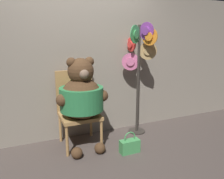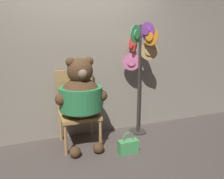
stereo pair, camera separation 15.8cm
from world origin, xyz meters
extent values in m
plane|color=#4C423D|center=(0.00, 0.00, 0.00)|extent=(14.00, 14.00, 0.00)
cube|color=gray|center=(0.00, 0.79, 1.12)|extent=(8.00, 0.10, 2.24)
cylinder|color=#B2844C|center=(-0.34, 0.16, 0.22)|extent=(0.04, 0.04, 0.43)
cylinder|color=#B2844C|center=(0.15, 0.16, 0.22)|extent=(0.04, 0.04, 0.43)
cylinder|color=#B2844C|center=(-0.34, 0.63, 0.22)|extent=(0.04, 0.04, 0.43)
cylinder|color=#B2844C|center=(0.15, 0.63, 0.22)|extent=(0.04, 0.04, 0.43)
cube|color=#B2844C|center=(-0.09, 0.40, 0.46)|extent=(0.55, 0.53, 0.05)
cube|color=#B2844C|center=(-0.09, 0.65, 0.78)|extent=(0.55, 0.04, 0.61)
sphere|color=#4C331E|center=(-0.08, 0.32, 0.73)|extent=(0.59, 0.59, 0.59)
cylinder|color=#2D7F47|center=(-0.08, 0.32, 0.73)|extent=(0.60, 0.60, 0.32)
sphere|color=#4C331E|center=(-0.08, 0.32, 1.11)|extent=(0.35, 0.35, 0.35)
sphere|color=#4C331E|center=(-0.20, 0.32, 1.24)|extent=(0.13, 0.13, 0.13)
sphere|color=#4C331E|center=(0.04, 0.32, 1.24)|extent=(0.13, 0.13, 0.13)
sphere|color=#7A604C|center=(-0.08, 0.17, 1.10)|extent=(0.13, 0.13, 0.13)
sphere|color=#4C331E|center=(-0.36, 0.25, 0.76)|extent=(0.16, 0.16, 0.16)
sphere|color=#4C331E|center=(0.20, 0.25, 0.76)|extent=(0.16, 0.16, 0.16)
sphere|color=#4C331E|center=(-0.24, 0.05, 0.08)|extent=(0.15, 0.15, 0.15)
sphere|color=#4C331E|center=(0.08, 0.05, 0.08)|extent=(0.15, 0.15, 0.15)
cylinder|color=#332D28|center=(0.91, 0.48, 0.01)|extent=(0.28, 0.28, 0.02)
cylinder|color=#332D28|center=(0.91, 0.48, 0.87)|extent=(0.04, 0.04, 1.74)
cylinder|color=#3D9351|center=(0.80, 0.41, 1.60)|extent=(0.24, 0.15, 0.27)
cylinder|color=#3D9351|center=(0.80, 0.41, 1.60)|extent=(0.14, 0.11, 0.13)
cylinder|color=tan|center=(1.04, 0.42, 1.35)|extent=(0.26, 0.12, 0.28)
cylinder|color=tan|center=(1.04, 0.42, 1.35)|extent=(0.14, 0.10, 0.13)
cylinder|color=#D16693|center=(0.80, 0.54, 1.18)|extent=(0.24, 0.15, 0.27)
cylinder|color=#D16693|center=(0.80, 0.54, 1.18)|extent=(0.14, 0.12, 0.13)
cylinder|color=orange|center=(0.99, 0.31, 1.57)|extent=(0.12, 0.24, 0.26)
cylinder|color=orange|center=(0.99, 0.31, 1.57)|extent=(0.12, 0.14, 0.12)
cylinder|color=#7A388E|center=(0.96, 0.36, 1.65)|extent=(0.10, 0.24, 0.26)
cylinder|color=#7A388E|center=(0.96, 0.36, 1.65)|extent=(0.11, 0.14, 0.12)
cylinder|color=red|center=(0.87, 0.67, 1.45)|extent=(0.06, 0.23, 0.23)
cylinder|color=red|center=(0.87, 0.67, 1.45)|extent=(0.09, 0.12, 0.11)
cube|color=#479E56|center=(0.47, -0.09, 0.09)|extent=(0.28, 0.12, 0.18)
torus|color=#479E56|center=(0.47, -0.09, 0.22)|extent=(0.17, 0.02, 0.17)
camera|label=1|loc=(-0.86, -2.51, 1.55)|focal=35.00mm
camera|label=2|loc=(-0.71, -2.57, 1.55)|focal=35.00mm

